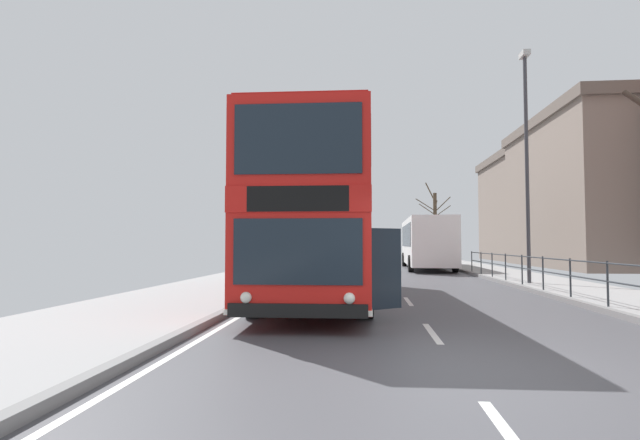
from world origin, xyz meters
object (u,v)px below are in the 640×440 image
at_px(street_lamp_far_side, 527,150).
at_px(background_building_02, 553,208).
at_px(double_decker_bus_main, 321,220).
at_px(bare_tree_far_01, 435,223).
at_px(background_bus_far_lane, 426,242).
at_px(background_building_01, 615,191).

bearing_deg(street_lamp_far_side, background_building_02, 68.02).
bearing_deg(double_decker_bus_main, bare_tree_far_01, 76.24).
relative_size(background_bus_far_lane, background_building_02, 0.94).
xyz_separation_m(background_bus_far_lane, bare_tree_far_01, (2.62, 14.54, 1.78)).
height_order(bare_tree_far_01, background_building_01, background_building_01).
relative_size(background_building_01, background_building_02, 1.30).
bearing_deg(background_bus_far_lane, background_building_01, 13.86).
height_order(street_lamp_far_side, background_building_02, background_building_02).
xyz_separation_m(double_decker_bus_main, background_bus_far_lane, (5.18, 17.28, -0.57)).
relative_size(street_lamp_far_side, bare_tree_far_01, 1.20).
relative_size(double_decker_bus_main, bare_tree_far_01, 1.59).
xyz_separation_m(double_decker_bus_main, background_building_02, (19.15, 33.90, 2.73)).
bearing_deg(background_bus_far_lane, double_decker_bus_main, -106.68).
bearing_deg(background_bus_far_lane, bare_tree_far_01, 79.80).
xyz_separation_m(street_lamp_far_side, background_building_02, (11.73, 29.08, -0.16)).
height_order(background_bus_far_lane, bare_tree_far_01, bare_tree_far_01).
distance_m(background_bus_far_lane, background_building_02, 21.96).
height_order(double_decker_bus_main, background_building_02, background_building_02).
distance_m(bare_tree_far_01, background_building_02, 11.64).
xyz_separation_m(double_decker_bus_main, bare_tree_far_01, (7.80, 31.83, 1.21)).
bearing_deg(street_lamp_far_side, background_bus_far_lane, 100.18).
relative_size(street_lamp_far_side, background_building_02, 0.75).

